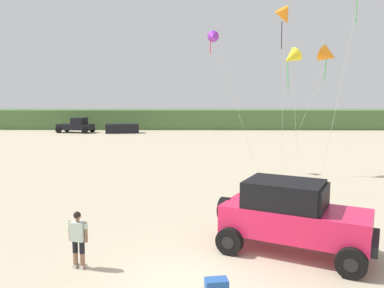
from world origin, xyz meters
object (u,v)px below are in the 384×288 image
object	(u,v)px
jeep	(293,215)
kite_green_box	(291,58)
distant_pickup	(76,126)
cooler_box	(217,286)
kite_orange_streamer	(213,37)
person_watching	(78,237)
kite_purple_stunt	(328,55)
distant_sedan	(122,128)
kite_black_sled	(285,17)

from	to	relation	value
jeep	kite_green_box	world-z (taller)	kite_green_box
distant_pickup	cooler_box	bearing A→B (deg)	-68.54
kite_green_box	cooler_box	bearing A→B (deg)	-109.07
cooler_box	kite_orange_streamer	distance (m)	17.64
jeep	cooler_box	world-z (taller)	jeep
jeep	person_watching	xyz separation A→B (m)	(-6.32, -1.23, -0.26)
kite_orange_streamer	kite_purple_stunt	distance (m)	7.10
distant_sedan	cooler_box	bearing A→B (deg)	-83.62
distant_pickup	kite_black_sled	xyz separation A→B (m)	(21.41, -25.10, 8.92)
jeep	person_watching	world-z (taller)	jeep
distant_sedan	jeep	bearing A→B (deg)	-79.34
person_watching	distant_sedan	size ratio (longest dim) A/B	0.40
distant_sedan	kite_purple_stunt	xyz separation A→B (m)	(17.70, -26.10, 6.69)
kite_purple_stunt	kite_green_box	distance (m)	2.38
kite_orange_streamer	cooler_box	bearing A→B (deg)	-91.68
jeep	distant_sedan	size ratio (longest dim) A/B	1.19
kite_black_sled	kite_green_box	xyz separation A→B (m)	(0.07, -1.79, -2.74)
kite_orange_streamer	kite_black_sled	distance (m)	4.89
cooler_box	kite_purple_stunt	xyz separation A→B (m)	(7.45, 15.12, 7.10)
kite_orange_streamer	person_watching	bearing A→B (deg)	-106.86
distant_pickup	kite_green_box	size ratio (longest dim) A/B	0.62
jeep	cooler_box	bearing A→B (deg)	-133.48
kite_purple_stunt	jeep	bearing A→B (deg)	-111.68
cooler_box	kite_green_box	xyz separation A→B (m)	(5.11, 14.76, 6.92)
person_watching	distant_pickup	world-z (taller)	distant_pickup
cooler_box	kite_green_box	size ratio (longest dim) A/B	0.07
kite_black_sled	jeep	bearing A→B (deg)	-100.41
person_watching	kite_purple_stunt	size ratio (longest dim) A/B	0.21
cooler_box	kite_green_box	bearing A→B (deg)	61.23
kite_orange_streamer	kite_green_box	bearing A→B (deg)	-9.93
kite_orange_streamer	kite_purple_stunt	world-z (taller)	kite_orange_streamer
cooler_box	kite_orange_streamer	world-z (taller)	kite_orange_streamer
person_watching	kite_purple_stunt	world-z (taller)	kite_purple_stunt
jeep	kite_purple_stunt	world-z (taller)	kite_purple_stunt
kite_orange_streamer	jeep	bearing A→B (deg)	-81.15
cooler_box	kite_orange_streamer	bearing A→B (deg)	78.62
person_watching	distant_sedan	xyz separation A→B (m)	(-6.41, 39.83, -0.34)
distant_pickup	kite_black_sled	size ratio (longest dim) A/B	0.46
jeep	kite_orange_streamer	xyz separation A→B (m)	(-2.02, 12.97, 7.25)
jeep	distant_pickup	xyz separation A→B (m)	(-18.85, 39.04, -0.26)
distant_pickup	distant_sedan	xyz separation A→B (m)	(6.12, -0.43, -0.34)
kite_orange_streamer	kite_black_sled	world-z (taller)	kite_black_sled
kite_green_box	distant_pickup	bearing A→B (deg)	128.62
distant_sedan	kite_orange_streamer	size ratio (longest dim) A/B	0.47
kite_purple_stunt	kite_green_box	world-z (taller)	kite_purple_stunt
person_watching	distant_pickup	size ratio (longest dim) A/B	0.34
kite_black_sled	kite_purple_stunt	world-z (taller)	kite_black_sled
distant_pickup	kite_black_sled	world-z (taller)	kite_black_sled
jeep	kite_orange_streamer	world-z (taller)	kite_orange_streamer
jeep	kite_orange_streamer	size ratio (longest dim) A/B	0.56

